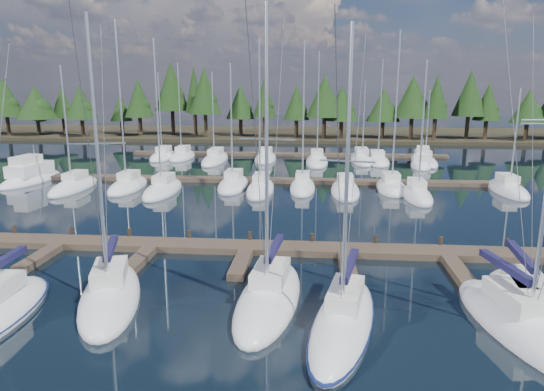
# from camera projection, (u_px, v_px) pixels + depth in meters

# --- Properties ---
(ground) EXTENTS (260.00, 260.00, 0.00)m
(ground) POSITION_uv_depth(u_px,v_px,m) (267.00, 205.00, 42.01)
(ground) COLOR black
(ground) RESTS_ON ground
(far_shore) EXTENTS (220.00, 30.00, 0.60)m
(far_shore) POSITION_uv_depth(u_px,v_px,m) (295.00, 134.00, 100.22)
(far_shore) COLOR #2B2517
(far_shore) RESTS_ON ground
(main_dock) EXTENTS (44.00, 6.13, 0.90)m
(main_dock) POSITION_uv_depth(u_px,v_px,m) (246.00, 251.00, 29.69)
(main_dock) COLOR #473A2C
(main_dock) RESTS_ON ground
(back_docks) EXTENTS (50.00, 21.80, 0.40)m
(back_docks) POSITION_uv_depth(u_px,v_px,m) (282.00, 166.00, 60.99)
(back_docks) COLOR #473A2C
(back_docks) RESTS_ON ground
(front_sailboat_2) EXTENTS (4.99, 8.76, 13.85)m
(front_sailboat_2) POSITION_uv_depth(u_px,v_px,m) (110.00, 296.00, 23.11)
(front_sailboat_2) COLOR silver
(front_sailboat_2) RESTS_ON ground
(front_sailboat_3) EXTENTS (3.55, 9.21, 14.23)m
(front_sailboat_3) POSITION_uv_depth(u_px,v_px,m) (269.00, 297.00, 22.93)
(front_sailboat_3) COLOR silver
(front_sailboat_3) RESTS_ON ground
(front_sailboat_4) EXTENTS (4.30, 9.83, 13.16)m
(front_sailboat_4) POSITION_uv_depth(u_px,v_px,m) (343.00, 321.00, 20.64)
(front_sailboat_4) COLOR silver
(front_sailboat_4) RESTS_ON ground
(front_sailboat_5) EXTENTS (4.75, 9.71, 16.06)m
(front_sailboat_5) POSITION_uv_depth(u_px,v_px,m) (522.00, 323.00, 20.42)
(front_sailboat_5) COLOR silver
(front_sailboat_5) RESTS_ON ground
(front_sailboat_6) EXTENTS (3.87, 9.77, 15.58)m
(front_sailboat_6) POSITION_uv_depth(u_px,v_px,m) (527.00, 309.00, 21.75)
(front_sailboat_6) COLOR silver
(front_sailboat_6) RESTS_ON ground
(back_sailboat_rows) EXTENTS (45.12, 31.90, 16.85)m
(back_sailboat_rows) POSITION_uv_depth(u_px,v_px,m) (283.00, 171.00, 56.82)
(back_sailboat_rows) COLOR silver
(back_sailboat_rows) RESTS_ON ground
(motor_yacht_left) EXTENTS (3.85, 9.60, 4.69)m
(motor_yacht_left) POSITION_uv_depth(u_px,v_px,m) (31.00, 177.00, 51.90)
(motor_yacht_left) COLOR silver
(motor_yacht_left) RESTS_ON ground
(motor_yacht_right) EXTENTS (4.35, 8.67, 4.14)m
(motor_yacht_right) POSITION_uv_depth(u_px,v_px,m) (422.00, 162.00, 62.14)
(motor_yacht_right) COLOR silver
(motor_yacht_right) RESTS_ON ground
(tree_line) EXTENTS (184.57, 12.27, 13.95)m
(tree_line) POSITION_uv_depth(u_px,v_px,m) (289.00, 100.00, 89.13)
(tree_line) COLOR black
(tree_line) RESTS_ON far_shore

